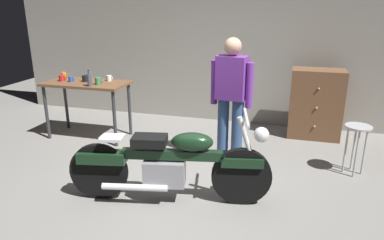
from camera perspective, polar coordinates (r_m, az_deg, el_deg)
name	(u,v)px	position (r m, az deg, el deg)	size (l,w,h in m)	color
ground_plane	(176,192)	(4.21, -2.58, -11.36)	(12.00, 12.00, 0.00)	gray
back_wall	(225,34)	(6.40, 5.24, 13.45)	(8.00, 0.12, 3.10)	gray
workbench	(87,89)	(5.84, -16.48, 4.74)	(1.30, 0.64, 0.90)	brown
motorcycle	(170,163)	(3.84, -3.47, -6.90)	(2.16, 0.76, 1.00)	black
person_standing	(231,96)	(4.68, 6.27, 3.89)	(0.56, 0.28, 1.67)	#344E7B
shop_stool	(357,137)	(4.87, 24.86, -2.41)	(0.32, 0.32, 0.64)	#B2B2B7
wooden_dresser	(316,104)	(5.98, 19.15, 2.43)	(0.80, 0.47, 1.10)	brown
mug_white_ceramic	(109,78)	(5.80, -13.08, 6.52)	(0.11, 0.08, 0.09)	white
mug_black_matte	(85,79)	(5.85, -16.70, 6.36)	(0.12, 0.09, 0.10)	black
mug_blue_enamel	(71,79)	(5.90, -18.75, 6.20)	(0.10, 0.07, 0.09)	#2D51AD
mug_red_diner	(62,78)	(6.01, -20.06, 6.30)	(0.12, 0.09, 0.09)	red
mug_green_speckled	(98,81)	(5.57, -14.76, 6.03)	(0.12, 0.08, 0.11)	#3D7F4C
mug_orange_travel	(64,75)	(6.19, -19.79, 6.72)	(0.11, 0.08, 0.11)	orange
bottle	(89,80)	(5.49, -16.07, 6.20)	(0.06, 0.06, 0.24)	#3F4C59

